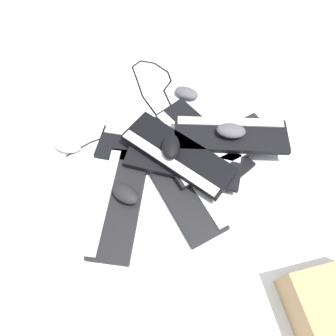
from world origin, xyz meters
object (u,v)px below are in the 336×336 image
object	(u,v)px
keyboard_2	(152,149)
mouse_3	(186,93)
keyboard_7	(177,154)
keyboard_3	(119,202)
keyboard_5	(231,135)
keyboard_1	(202,140)
mouse_0	(125,194)
keyboard_0	(181,187)
mouse_2	(231,131)
mouse_4	(68,146)
cardboard_box	(333,303)
keyboard_4	(221,150)
keyboard_6	(184,160)
mouse_1	(171,146)

from	to	relation	value
keyboard_2	mouse_3	size ratio (longest dim) A/B	4.02
keyboard_7	keyboard_3	bearing A→B (deg)	-77.15
keyboard_5	keyboard_1	bearing A→B (deg)	-125.11
keyboard_1	mouse_0	size ratio (longest dim) A/B	4.21
keyboard_0	mouse_2	distance (m)	0.29
mouse_4	cardboard_box	distance (m)	1.07
keyboard_5	mouse_0	world-z (taller)	keyboard_5
keyboard_2	keyboard_3	xyz separation A→B (m)	(0.16, -0.20, 0.00)
keyboard_1	keyboard_5	size ratio (longest dim) A/B	1.01
keyboard_7	mouse_0	size ratio (longest dim) A/B	4.18
keyboard_3	mouse_2	size ratio (longest dim) A/B	4.10
keyboard_4	keyboard_6	xyz separation A→B (m)	(-0.02, -0.15, 0.00)
mouse_3	mouse_2	bearing A→B (deg)	-36.96
keyboard_4	mouse_4	xyz separation A→B (m)	(-0.30, -0.54, -0.02)
mouse_1	cardboard_box	xyz separation A→B (m)	(0.68, 0.20, -0.04)
keyboard_4	keyboard_7	size ratio (longest dim) A/B	0.97
cardboard_box	keyboard_7	bearing A→B (deg)	-164.71
mouse_4	keyboard_3	bearing A→B (deg)	144.92
keyboard_1	keyboard_4	distance (m)	0.10
mouse_2	mouse_4	distance (m)	0.65
keyboard_2	keyboard_5	distance (m)	0.32
keyboard_0	keyboard_5	size ratio (longest dim) A/B	0.97
keyboard_6	mouse_3	distance (m)	0.37
keyboard_6	cardboard_box	xyz separation A→B (m)	(0.64, 0.16, 0.03)
keyboard_2	mouse_4	bearing A→B (deg)	-117.83
keyboard_6	keyboard_1	bearing A→B (deg)	119.20
keyboard_0	keyboard_4	world-z (taller)	keyboard_4
mouse_4	cardboard_box	bearing A→B (deg)	158.57
keyboard_6	mouse_3	size ratio (longest dim) A/B	3.92
cardboard_box	keyboard_2	bearing A→B (deg)	-162.13
keyboard_1	keyboard_2	bearing A→B (deg)	-103.76
mouse_3	mouse_4	distance (m)	0.57
keyboard_4	mouse_4	size ratio (longest dim) A/B	4.08
keyboard_6	mouse_2	size ratio (longest dim) A/B	3.92
keyboard_4	cardboard_box	distance (m)	0.62
mouse_0	mouse_4	world-z (taller)	mouse_0
keyboard_1	mouse_2	distance (m)	0.14
keyboard_0	mouse_1	distance (m)	0.16
keyboard_0	mouse_0	xyz separation A→B (m)	(-0.05, -0.20, 0.04)
keyboard_2	keyboard_3	distance (m)	0.26
keyboard_1	mouse_0	distance (m)	0.39
keyboard_1	mouse_0	xyz separation A→B (m)	(0.10, -0.38, 0.04)
keyboard_3	mouse_3	bearing A→B (deg)	127.75
mouse_2	mouse_3	bearing A→B (deg)	126.15
keyboard_6	keyboard_7	world-z (taller)	keyboard_7
mouse_1	cardboard_box	bearing A→B (deg)	-135.94
mouse_1	keyboard_0	bearing A→B (deg)	-160.68
keyboard_6	mouse_0	distance (m)	0.26
keyboard_2	keyboard_4	size ratio (longest dim) A/B	0.99
keyboard_6	mouse_4	xyz separation A→B (m)	(-0.28, -0.38, -0.02)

